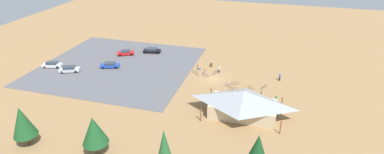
{
  "coord_description": "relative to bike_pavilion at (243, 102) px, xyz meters",
  "views": [
    {
      "loc": [
        -12.58,
        61.63,
        31.33
      ],
      "look_at": [
        4.25,
        3.0,
        1.2
      ],
      "focal_mm": 28.8,
      "sensor_mm": 36.0,
      "label": 1
    }
  ],
  "objects": [
    {
      "name": "ground",
      "position": [
        8.29,
        -13.28,
        -2.8
      ],
      "size": [
        160.0,
        160.0,
        0.0
      ],
      "primitive_type": "plane",
      "color": "#937047",
      "rests_on": "ground"
    },
    {
      "name": "visitor_at_bikes",
      "position": [
        -6.14,
        -16.3,
        -1.88
      ],
      "size": [
        0.4,
        0.39,
        1.74
      ],
      "color": "#2D3347",
      "rests_on": "ground"
    },
    {
      "name": "bicycle_purple_lone_east",
      "position": [
        4.33,
        -10.18,
        -2.4
      ],
      "size": [
        1.71,
        0.61,
        0.93
      ],
      "color": "black",
      "rests_on": "ground"
    },
    {
      "name": "car_white_far_end",
      "position": [
        47.62,
        -8.34,
        -2.07
      ],
      "size": [
        4.9,
        2.86,
        1.37
      ],
      "color": "white",
      "rests_on": "parking_lot_asphalt"
    },
    {
      "name": "bicycle_white_mid_cluster",
      "position": [
        11.05,
        -15.43,
        -2.4
      ],
      "size": [
        0.48,
        1.79,
        0.86
      ],
      "color": "black",
      "rests_on": "ground"
    },
    {
      "name": "car_blue_inner_stall",
      "position": [
        33.89,
        -12.01,
        -2.07
      ],
      "size": [
        4.82,
        3.03,
        1.35
      ],
      "color": "#1E42B2",
      "rests_on": "parking_lot_asphalt"
    },
    {
      "name": "bike_pavilion",
      "position": [
        0.0,
        0.0,
        0.0
      ],
      "size": [
        13.95,
        8.25,
        5.02
      ],
      "color": "#C6B28E",
      "rests_on": "ground"
    },
    {
      "name": "bicycle_blue_edge_north",
      "position": [
        10.25,
        -13.71,
        -2.43
      ],
      "size": [
        1.68,
        0.48,
        0.84
      ],
      "color": "black",
      "rests_on": "ground"
    },
    {
      "name": "pine_midwest",
      "position": [
        31.57,
        17.81,
        1.51
      ],
      "size": [
        3.64,
        3.64,
        6.82
      ],
      "color": "brown",
      "rests_on": "ground"
    },
    {
      "name": "pine_far_east",
      "position": [
        -3.76,
        15.14,
        1.88
      ],
      "size": [
        3.3,
        3.3,
        7.17
      ],
      "color": "brown",
      "rests_on": "ground"
    },
    {
      "name": "bicycle_black_yard_right",
      "position": [
        -2.64,
        -8.22,
        -2.42
      ],
      "size": [
        0.54,
        1.75,
        0.83
      ],
      "color": "black",
      "rests_on": "ground"
    },
    {
      "name": "car_black_second_row",
      "position": [
        27.83,
        -24.03,
        -2.07
      ],
      "size": [
        4.96,
        2.75,
        1.35
      ],
      "color": "black",
      "rests_on": "parking_lot_asphalt"
    },
    {
      "name": "parking_lot_asphalt",
      "position": [
        32.68,
        -13.75,
        -2.77
      ],
      "size": [
        36.62,
        34.34,
        0.05
      ],
      "primitive_type": "cube",
      "color": "#56565B",
      "rests_on": "ground"
    },
    {
      "name": "bicycle_orange_yard_front",
      "position": [
        13.16,
        -17.32,
        -2.4
      ],
      "size": [
        0.69,
        1.62,
        0.87
      ],
      "color": "black",
      "rests_on": "ground"
    },
    {
      "name": "bicycle_purple_trailside",
      "position": [
        8.53,
        -15.43,
        -2.41
      ],
      "size": [
        0.94,
        1.52,
        0.9
      ],
      "color": "black",
      "rests_on": "ground"
    },
    {
      "name": "car_silver_mid_lot",
      "position": [
        41.84,
        -7.13,
        -2.02
      ],
      "size": [
        4.98,
        3.41,
        1.47
      ],
      "color": "#BCBCC1",
      "rests_on": "parking_lot_asphalt"
    },
    {
      "name": "bicycle_teal_back_row",
      "position": [
        -3.1,
        -11.44,
        -2.44
      ],
      "size": [
        1.02,
        1.37,
        0.78
      ],
      "color": "black",
      "rests_on": "ground"
    },
    {
      "name": "visitor_near_lot",
      "position": [
        7.71,
        -16.63,
        -1.9
      ],
      "size": [
        0.38,
        0.4,
        1.7
      ],
      "color": "#2D3347",
      "rests_on": "ground"
    },
    {
      "name": "lot_sign",
      "position": [
        11.67,
        -13.33,
        -1.38
      ],
      "size": [
        0.56,
        0.08,
        2.2
      ],
      "color": "#99999E",
      "rests_on": "ground"
    },
    {
      "name": "bicycle_red_edge_south",
      "position": [
        3.2,
        -8.89,
        -2.41
      ],
      "size": [
        1.54,
        0.91,
        0.85
      ],
      "color": "black",
      "rests_on": "ground"
    },
    {
      "name": "car_red_back_corner",
      "position": [
        33.99,
        -20.53,
        -2.07
      ],
      "size": [
        4.72,
        3.63,
        1.34
      ],
      "color": "red",
      "rests_on": "parking_lot_asphalt"
    },
    {
      "name": "pine_west",
      "position": [
        19.76,
        16.76,
        1.51
      ],
      "size": [
        3.88,
        3.88,
        6.56
      ],
      "color": "brown",
      "rests_on": "ground"
    },
    {
      "name": "bicycle_silver_by_bin",
      "position": [
        -0.42,
        -10.22,
        -2.43
      ],
      "size": [
        1.37,
        0.98,
        0.78
      ],
      "color": "black",
      "rests_on": "ground"
    },
    {
      "name": "bicycle_green_near_sign",
      "position": [
        13.13,
        -14.66,
        -2.45
      ],
      "size": [
        1.46,
        0.92,
        0.77
      ],
      "color": "black",
      "rests_on": "ground"
    },
    {
      "name": "bicycle_yellow_yard_center",
      "position": [
        3.1,
        -11.58,
        -2.4
      ],
      "size": [
        1.68,
        0.55,
        0.91
      ],
      "color": "black",
      "rests_on": "ground"
    },
    {
      "name": "visitor_by_pavilion",
      "position": [
        -5.74,
        -6.45,
        -1.94
      ],
      "size": [
        0.36,
        0.38,
        1.64
      ],
      "color": "#2D3347",
      "rests_on": "ground"
    },
    {
      "name": "trash_bin",
      "position": [
        10.24,
        -19.5,
        -2.35
      ],
      "size": [
        0.6,
        0.6,
        0.9
      ],
      "primitive_type": "cylinder",
      "color": "brown",
      "rests_on": "ground"
    },
    {
      "name": "pine_east",
      "position": [
        7.92,
        18.83,
        2.53
      ],
      "size": [
        2.45,
        2.45,
        8.2
      ],
      "color": "brown",
      "rests_on": "ground"
    }
  ]
}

